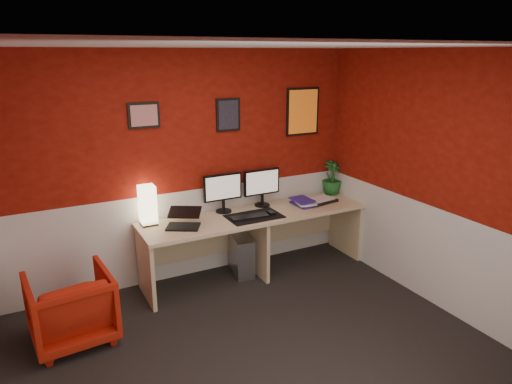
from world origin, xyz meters
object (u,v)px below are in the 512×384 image
at_px(desk, 256,244).
at_px(monitor_right, 262,182).
at_px(pc_tower, 241,254).
at_px(laptop, 183,217).
at_px(armchair, 71,307).
at_px(shoji_lamp, 148,206).
at_px(zen_tray, 321,200).
at_px(potted_plant, 332,177).
at_px(monitor_left, 223,187).

xyz_separation_m(desk, monitor_right, (0.19, 0.21, 0.66)).
xyz_separation_m(desk, pc_tower, (-0.14, 0.09, -0.14)).
height_order(laptop, armchair, laptop).
bearing_deg(laptop, shoji_lamp, 168.03).
relative_size(shoji_lamp, zen_tray, 1.14).
xyz_separation_m(monitor_right, potted_plant, (1.00, 0.01, -0.07)).
height_order(laptop, potted_plant, potted_plant).
distance_m(shoji_lamp, monitor_right, 1.35).
bearing_deg(zen_tray, desk, -178.81).
xyz_separation_m(monitor_right, pc_tower, (-0.34, -0.12, -0.80)).
relative_size(pc_tower, armchair, 0.65).
bearing_deg(monitor_left, laptop, -155.42).
distance_m(laptop, armchair, 1.33).
distance_m(monitor_left, pc_tower, 0.82).
bearing_deg(laptop, monitor_right, 42.64).
bearing_deg(armchair, shoji_lamp, -150.33).
distance_m(monitor_right, pc_tower, 0.87).
xyz_separation_m(shoji_lamp, zen_tray, (2.04, -0.20, -0.18)).
distance_m(pc_tower, armchair, 1.95).
distance_m(desk, armchair, 2.07).
distance_m(shoji_lamp, potted_plant, 2.34).
bearing_deg(monitor_left, potted_plant, -0.02).
xyz_separation_m(potted_plant, armchair, (-3.23, -0.62, -0.63)).
bearing_deg(armchair, zen_tray, -177.01).
height_order(laptop, monitor_left, monitor_left).
bearing_deg(monitor_right, potted_plant, 0.63).
height_order(desk, armchair, desk).
height_order(laptop, zen_tray, laptop).
bearing_deg(armchair, pc_tower, -170.64).
xyz_separation_m(shoji_lamp, pc_tower, (1.00, -0.13, -0.70)).
distance_m(monitor_left, zen_tray, 1.23).
relative_size(monitor_right, armchair, 0.83).
height_order(laptop, monitor_right, monitor_right).
height_order(potted_plant, pc_tower, potted_plant).
height_order(desk, monitor_left, monitor_left).
distance_m(desk, monitor_left, 0.75).
xyz_separation_m(desk, zen_tray, (0.89, 0.02, 0.38)).
height_order(desk, potted_plant, potted_plant).
bearing_deg(laptop, potted_plant, 36.60).
xyz_separation_m(monitor_left, zen_tray, (1.18, -0.20, -0.28)).
relative_size(shoji_lamp, laptop, 1.21).
bearing_deg(monitor_right, laptop, -166.79).
xyz_separation_m(laptop, pc_tower, (0.72, 0.13, -0.61)).
bearing_deg(potted_plant, armchair, -169.19).
bearing_deg(monitor_right, armchair, -164.79).
bearing_deg(shoji_lamp, monitor_right, -0.30).
bearing_deg(potted_plant, laptop, -172.83).
bearing_deg(shoji_lamp, zen_tray, -5.60).
relative_size(laptop, pc_tower, 0.73).
bearing_deg(monitor_right, shoji_lamp, 179.70).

